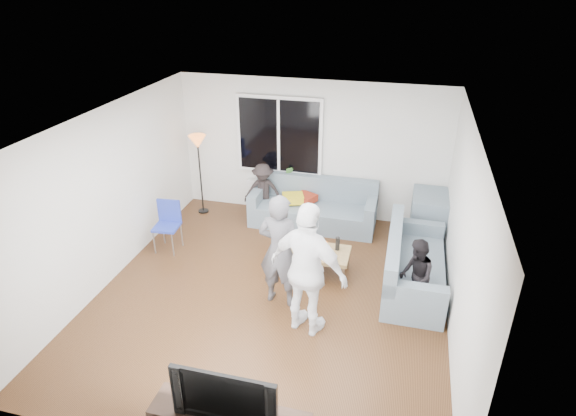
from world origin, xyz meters
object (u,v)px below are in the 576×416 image
(television, at_px, (228,390))
(sofa_back_section, at_px, (313,204))
(side_chair, at_px, (167,227))
(player_left, at_px, (280,251))
(floor_lamp, at_px, (200,175))
(spectator_right, at_px, (416,276))
(player_right, at_px, (308,271))
(coffee_table, at_px, (314,262))
(sofa_right_section, at_px, (416,261))
(spectator_back, at_px, (263,192))

(television, bearing_deg, sofa_back_section, 91.78)
(side_chair, distance_m, player_left, 2.42)
(floor_lamp, bearing_deg, player_left, -46.85)
(side_chair, distance_m, spectator_right, 4.12)
(sofa_back_section, height_order, player_right, player_right)
(coffee_table, bearing_deg, sofa_right_section, 1.72)
(sofa_right_section, distance_m, coffee_table, 1.55)
(coffee_table, height_order, television, television)
(player_left, height_order, spectator_back, player_left)
(coffee_table, distance_m, floor_lamp, 3.02)
(floor_lamp, xyz_separation_m, television, (2.35, -4.75, -0.04))
(sofa_right_section, xyz_separation_m, side_chair, (-4.07, 0.02, 0.01))
(coffee_table, xyz_separation_m, side_chair, (-2.54, 0.07, 0.23))
(sofa_back_section, bearing_deg, side_chair, -145.96)
(coffee_table, relative_size, side_chair, 1.28)
(player_left, height_order, television, player_left)
(coffee_table, height_order, floor_lamp, floor_lamp)
(floor_lamp, bearing_deg, television, -63.70)
(player_right, distance_m, spectator_right, 1.61)
(player_right, height_order, spectator_back, player_right)
(spectator_back, distance_m, television, 4.93)
(coffee_table, height_order, spectator_back, spectator_back)
(coffee_table, bearing_deg, player_right, -82.13)
(floor_lamp, bearing_deg, sofa_right_section, -20.13)
(floor_lamp, xyz_separation_m, spectator_back, (1.23, 0.05, -0.23))
(coffee_table, distance_m, side_chair, 2.55)
(coffee_table, distance_m, player_left, 1.09)
(sofa_right_section, relative_size, player_right, 1.08)
(player_right, bearing_deg, floor_lamp, -27.64)
(side_chair, height_order, television, television)
(floor_lamp, relative_size, spectator_back, 1.41)
(sofa_back_section, relative_size, floor_lamp, 1.47)
(coffee_table, relative_size, spectator_right, 1.00)
(sofa_right_section, relative_size, floor_lamp, 1.28)
(coffee_table, xyz_separation_m, player_right, (0.18, -1.32, 0.73))
(coffee_table, bearing_deg, side_chair, 178.42)
(sofa_back_section, distance_m, coffee_table, 1.61)
(player_left, bearing_deg, floor_lamp, -40.70)
(sofa_right_section, distance_m, side_chair, 4.07)
(sofa_right_section, distance_m, player_left, 2.09)
(spectator_back, bearing_deg, spectator_right, -48.29)
(spectator_back, bearing_deg, side_chair, -140.56)
(spectator_right, bearing_deg, floor_lamp, -129.90)
(side_chair, height_order, floor_lamp, floor_lamp)
(coffee_table, xyz_separation_m, spectator_back, (-1.31, 1.59, 0.35))
(player_right, bearing_deg, sofa_right_section, -115.81)
(sofa_back_section, height_order, spectator_right, spectator_right)
(sofa_back_section, xyz_separation_m, spectator_back, (-0.97, 0.03, 0.13))
(player_left, relative_size, television, 1.62)
(spectator_back, bearing_deg, player_left, -79.31)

